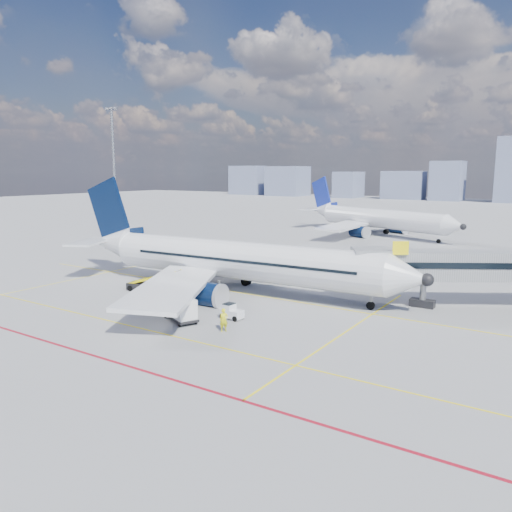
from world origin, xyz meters
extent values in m
plane|color=gray|center=(0.00, 0.00, 0.00)|extent=(420.00, 420.00, 0.00)
cube|color=yellow|center=(0.00, 8.00, 0.01)|extent=(60.00, 0.18, 0.01)
cube|color=yellow|center=(0.00, -6.00, 0.01)|extent=(80.00, 0.15, 0.01)
cube|color=yellow|center=(14.00, 2.00, 0.01)|extent=(0.15, 28.00, 0.01)
cube|color=yellow|center=(-20.00, 8.00, 0.01)|extent=(0.15, 30.00, 0.01)
cube|color=maroon|center=(0.00, -12.00, 0.01)|extent=(90.00, 0.25, 0.01)
cube|color=gray|center=(22.25, 16.15, 3.90)|extent=(20.84, 13.93, 2.60)
cube|color=black|center=(22.25, 16.15, 4.10)|extent=(20.52, 13.82, 0.55)
cube|color=gray|center=(12.70, 10.50, 3.90)|extent=(4.49, 4.56, 3.00)
cube|color=black|center=(17.00, 12.80, 0.35)|extent=(2.20, 1.00, 0.70)
cylinder|color=gray|center=(17.00, 12.80, 1.70)|extent=(0.56, 0.56, 2.70)
cube|color=yellow|center=(15.50, 10.30, 5.70)|extent=(1.26, 0.82, 1.20)
cylinder|color=gray|center=(-55.00, 40.00, 12.50)|extent=(0.56, 0.56, 25.00)
cube|color=gray|center=(-55.00, 40.00, 25.20)|extent=(3.20, 0.40, 0.50)
cube|color=silver|center=(-56.20, 39.75, 25.20)|extent=(0.60, 0.15, 0.35)
cube|color=silver|center=(-55.00, 39.75, 25.20)|extent=(0.60, 0.15, 0.35)
cube|color=silver|center=(-53.80, 39.75, 25.20)|extent=(0.60, 0.15, 0.35)
cube|color=slate|center=(-122.71, 190.00, 7.56)|extent=(17.84, 10.49, 15.12)
cube|color=slate|center=(-98.07, 190.00, 7.39)|extent=(18.29, 15.81, 14.78)
cube|color=slate|center=(-65.03, 190.00, 6.05)|extent=(10.37, 14.96, 12.09)
cube|color=slate|center=(-39.07, 190.00, 6.21)|extent=(18.42, 8.06, 12.43)
cube|color=slate|center=(-20.37, 190.00, 8.28)|extent=(12.50, 12.77, 16.55)
cylinder|color=silver|center=(-0.38, 8.52, 3.30)|extent=(30.73, 5.62, 3.97)
cone|color=silver|center=(16.70, 9.45, 3.30)|extent=(3.88, 4.16, 3.97)
sphere|color=black|center=(18.13, 9.52, 3.30)|extent=(1.18, 1.18, 1.12)
cone|color=silver|center=(-18.89, 7.52, 3.86)|extent=(6.72, 4.32, 3.97)
cube|color=black|center=(15.38, 9.38, 3.86)|extent=(1.61, 1.61, 0.46)
cube|color=silver|center=(-2.41, 17.59, 2.21)|extent=(10.95, 17.59, 0.59)
cube|color=silver|center=(-1.41, -0.71, 2.21)|extent=(12.38, 17.38, 0.59)
cylinder|color=#071635|center=(-1.21, 14.39, 0.93)|extent=(3.79, 2.54, 2.34)
cylinder|color=#071635|center=(-0.57, 2.60, 0.93)|extent=(3.79, 2.54, 2.34)
cylinder|color=silver|center=(0.72, 14.50, 0.93)|extent=(0.49, 2.42, 2.40)
cylinder|color=silver|center=(1.36, 2.70, 0.93)|extent=(0.49, 2.42, 2.40)
cube|color=#071635|center=(-18.89, 7.52, 7.37)|extent=(6.99, 0.70, 8.68)
cube|color=#071635|center=(-16.45, 7.65, 4.93)|extent=(5.75, 0.62, 2.19)
cube|color=silver|center=(-19.48, 10.75, 4.22)|extent=(4.74, 6.39, 0.22)
cube|color=silver|center=(-19.13, 4.24, 4.22)|extent=(5.19, 6.46, 0.22)
cylinder|color=gray|center=(13.35, 9.26, 0.90)|extent=(0.29, 0.29, 1.80)
cylinder|color=black|center=(13.35, 9.26, 0.38)|extent=(0.77, 0.32, 0.76)
cylinder|color=gray|center=(-1.54, 11.11, 0.80)|extent=(0.34, 0.34, 1.60)
cylinder|color=black|center=(-1.54, 11.11, 0.50)|extent=(1.03, 0.70, 1.00)
cylinder|color=gray|center=(-1.26, 5.82, 0.80)|extent=(0.34, 0.34, 1.60)
cylinder|color=black|center=(-1.26, 5.82, 0.50)|extent=(1.03, 0.70, 1.00)
cube|color=black|center=(0.02, 10.51, 3.61)|extent=(25.02, 1.45, 0.26)
cube|color=black|center=(0.23, 6.59, 3.61)|extent=(25.02, 1.45, 0.26)
cylinder|color=silver|center=(-3.77, 61.03, 3.30)|extent=(28.04, 14.48, 3.74)
cone|color=silver|center=(11.13, 54.86, 3.30)|extent=(4.63, 4.78, 3.74)
sphere|color=black|center=(12.37, 54.34, 3.30)|extent=(1.38, 1.38, 1.06)
cone|color=silver|center=(-19.91, 67.72, 3.83)|extent=(7.11, 5.81, 3.74)
cube|color=black|center=(9.97, 55.34, 3.83)|extent=(1.88, 1.88, 0.43)
cube|color=silver|center=(-1.80, 69.56, 2.27)|extent=(14.93, 14.53, 0.55)
cube|color=silver|center=(-8.41, 53.60, 2.27)|extent=(5.41, 15.96, 0.55)
cylinder|color=#071635|center=(-2.09, 66.36, 1.07)|extent=(4.04, 3.36, 2.21)
cylinder|color=#071635|center=(-6.35, 56.07, 1.07)|extent=(4.04, 3.36, 2.21)
cylinder|color=silver|center=(-0.40, 65.66, 1.07)|extent=(1.18, 2.22, 2.27)
cylinder|color=silver|center=(-4.66, 55.37, 1.07)|extent=(1.18, 2.22, 2.27)
cube|color=navy|center=(-19.91, 67.72, 7.14)|extent=(6.20, 2.80, 8.19)
cube|color=navy|center=(-17.78, 66.84, 4.84)|extent=(5.11, 2.34, 2.07)
cube|color=silver|center=(-19.09, 70.70, 4.16)|extent=(5.82, 5.85, 0.21)
cube|color=silver|center=(-21.44, 65.03, 4.16)|extent=(2.93, 5.40, 0.21)
cylinder|color=black|center=(-3.70, 63.70, 0.50)|extent=(1.17, 0.98, 1.00)
cylinder|color=black|center=(-5.62, 59.09, 0.50)|extent=(1.17, 0.98, 1.00)
cylinder|color=black|center=(8.20, 56.07, 0.38)|extent=(0.81, 0.55, 0.76)
cube|color=silver|center=(4.54, 0.10, 0.47)|extent=(1.95, 1.14, 0.69)
cube|color=silver|center=(4.20, 0.12, 0.99)|extent=(0.92, 1.04, 0.52)
cube|color=black|center=(4.20, 0.12, 1.16)|extent=(0.83, 0.99, 0.30)
cylinder|color=black|center=(3.83, -0.33, 0.24)|extent=(0.49, 0.22, 0.48)
cylinder|color=black|center=(3.88, 0.61, 0.24)|extent=(0.49, 0.22, 0.48)
cylinder|color=black|center=(5.20, -0.41, 0.24)|extent=(0.49, 0.22, 0.48)
cylinder|color=black|center=(5.26, 0.53, 0.24)|extent=(0.49, 0.22, 0.48)
cube|color=black|center=(1.25, -2.76, 0.33)|extent=(4.09, 3.02, 0.19)
cube|color=silver|center=(0.40, -2.38, 1.25)|extent=(2.10, 2.07, 1.61)
cube|color=silver|center=(2.11, -3.13, 1.25)|extent=(2.10, 2.07, 1.61)
cylinder|color=black|center=(-0.37, -2.84, 0.17)|extent=(0.36, 0.27, 0.33)
cylinder|color=black|center=(0.21, -1.51, 0.17)|extent=(0.36, 0.27, 0.33)
cylinder|color=black|center=(2.29, -4.01, 0.17)|extent=(0.36, 0.27, 0.33)
cylinder|color=black|center=(2.87, -2.67, 0.17)|extent=(0.36, 0.27, 0.33)
cube|color=black|center=(-8.72, 3.32, 0.46)|extent=(4.47, 2.33, 0.71)
cube|color=black|center=(-7.92, 3.48, 1.52)|extent=(6.15, 2.19, 1.87)
cube|color=yellow|center=(-8.03, 4.02, 1.52)|extent=(5.99, 1.28, 1.94)
cube|color=yellow|center=(-7.81, 2.93, 1.52)|extent=(5.99, 1.28, 1.94)
cylinder|color=black|center=(-10.16, 2.30, 0.30)|extent=(0.64, 0.36, 0.61)
cylinder|color=black|center=(-10.44, 3.69, 0.30)|extent=(0.64, 0.36, 0.61)
cylinder|color=black|center=(-6.99, 2.94, 0.30)|extent=(0.64, 0.36, 0.61)
cylinder|color=black|center=(-7.27, 4.33, 0.30)|extent=(0.64, 0.36, 0.61)
imported|color=yellow|center=(5.96, -2.97, 0.92)|extent=(0.76, 0.80, 1.84)
camera|label=1|loc=(28.57, -32.93, 12.38)|focal=35.00mm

